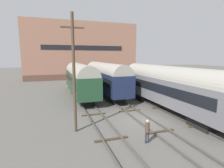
{
  "coord_description": "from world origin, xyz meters",
  "views": [
    {
      "loc": [
        -8.12,
        -14.68,
        6.17
      ],
      "look_at": [
        0.0,
        9.48,
        2.2
      ],
      "focal_mm": 28.0,
      "sensor_mm": 36.0,
      "label": 1
    }
  ],
  "objects": [
    {
      "name": "ground_plane",
      "position": [
        0.0,
        0.0,
        0.0
      ],
      "size": [
        200.0,
        200.0,
        0.0
      ],
      "primitive_type": "plane",
      "color": "#56544F"
    },
    {
      "name": "track_left",
      "position": [
        -4.24,
        0.0,
        0.14
      ],
      "size": [
        2.6,
        60.0,
        0.26
      ],
      "color": "#4C4742",
      "rests_on": "ground"
    },
    {
      "name": "track_middle",
      "position": [
        0.0,
        0.0,
        0.14
      ],
      "size": [
        2.6,
        60.0,
        0.26
      ],
      "color": "#4C4742",
      "rests_on": "ground"
    },
    {
      "name": "track_right",
      "position": [
        4.24,
        0.0,
        0.14
      ],
      "size": [
        2.6,
        60.0,
        0.26
      ],
      "color": "#4C4742",
      "rests_on": "ground"
    },
    {
      "name": "train_car_navy",
      "position": [
        0.0,
        13.27,
        2.97
      ],
      "size": [
        2.95,
        17.26,
        5.21
      ],
      "color": "black",
      "rests_on": "ground"
    },
    {
      "name": "train_car_green",
      "position": [
        -4.24,
        12.95,
        2.92
      ],
      "size": [
        3.03,
        16.52,
        5.15
      ],
      "color": "black",
      "rests_on": "ground"
    },
    {
      "name": "train_car_grey",
      "position": [
        4.24,
        2.24,
        2.94
      ],
      "size": [
        3.0,
        17.28,
        5.17
      ],
      "color": "black",
      "rests_on": "ground"
    },
    {
      "name": "station_platform",
      "position": [
        7.14,
        -1.98,
        0.98
      ],
      "size": [
        3.18,
        11.14,
        1.06
      ],
      "color": "#8C704C",
      "rests_on": "ground"
    },
    {
      "name": "person_worker",
      "position": [
        -1.96,
        -4.27,
        1.06
      ],
      "size": [
        0.32,
        0.32,
        1.75
      ],
      "color": "#282833",
      "rests_on": "ground"
    },
    {
      "name": "utility_pole",
      "position": [
        -6.58,
        -0.58,
        4.93
      ],
      "size": [
        1.8,
        0.24,
        9.54
      ],
      "color": "#473828",
      "rests_on": "ground"
    },
    {
      "name": "warehouse_building",
      "position": [
        -0.01,
        40.17,
        7.83
      ],
      "size": [
        31.04,
        14.05,
        15.66
      ],
      "color": "brown",
      "rests_on": "ground"
    }
  ]
}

